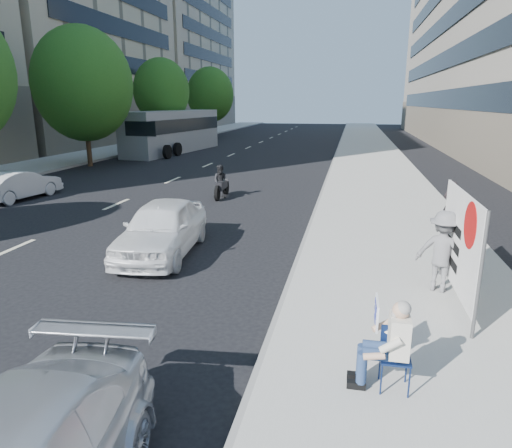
% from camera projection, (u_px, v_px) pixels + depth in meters
% --- Properties ---
extents(ground, '(160.00, 160.00, 0.00)m').
position_uv_depth(ground, '(213.00, 300.00, 9.48)').
color(ground, black).
rests_on(ground, ground).
extents(near_sidewalk, '(5.00, 120.00, 0.15)m').
position_uv_depth(near_sidewalk, '(373.00, 169.00, 27.57)').
color(near_sidewalk, '#A8A69D').
rests_on(near_sidewalk, ground).
extents(far_sidewalk, '(4.50, 120.00, 0.15)m').
position_uv_depth(far_sidewalk, '(66.00, 160.00, 31.68)').
color(far_sidewalk, '#A8A69D').
rests_on(far_sidewalk, ground).
extents(far_bldg_north, '(22.00, 28.00, 28.00)m').
position_uv_depth(far_bldg_north, '(142.00, 35.00, 70.39)').
color(far_bldg_north, tan).
rests_on(far_bldg_north, ground).
extents(tree_far_c, '(6.00, 6.00, 8.47)m').
position_uv_depth(tree_far_c, '(83.00, 84.00, 27.90)').
color(tree_far_c, '#382616').
rests_on(tree_far_c, ground).
extents(tree_far_d, '(4.80, 4.80, 7.65)m').
position_uv_depth(tree_far_d, '(161.00, 91.00, 39.28)').
color(tree_far_d, '#382616').
rests_on(tree_far_d, ground).
extents(tree_far_e, '(5.40, 5.40, 7.89)m').
position_uv_depth(tree_far_e, '(210.00, 95.00, 52.54)').
color(tree_far_e, '#382616').
rests_on(tree_far_e, ground).
extents(seated_protester, '(0.83, 1.11, 1.31)m').
position_uv_depth(seated_protester, '(388.00, 339.00, 6.18)').
color(seated_protester, '#11224E').
rests_on(seated_protester, near_sidewalk).
extents(jogger, '(1.27, 1.04, 1.71)m').
position_uv_depth(jogger, '(443.00, 251.00, 9.39)').
color(jogger, slate).
rests_on(jogger, near_sidewalk).
extents(pedestrian_woman, '(0.64, 0.60, 1.46)m').
position_uv_depth(pedestrian_woman, '(451.00, 204.00, 14.28)').
color(pedestrian_woman, black).
rests_on(pedestrian_woman, near_sidewalk).
extents(protest_banner, '(0.08, 3.06, 2.20)m').
position_uv_depth(protest_banner, '(460.00, 241.00, 8.74)').
color(protest_banner, '#4C4C4C').
rests_on(protest_banner, near_sidewalk).
extents(white_sedan_near, '(2.08, 4.40, 1.45)m').
position_uv_depth(white_sedan_near, '(162.00, 228.00, 12.20)').
color(white_sedan_near, white).
rests_on(white_sedan_near, ground).
extents(white_sedan_mid, '(1.77, 3.83, 1.22)m').
position_uv_depth(white_sedan_mid, '(19.00, 185.00, 19.18)').
color(white_sedan_mid, silver).
rests_on(white_sedan_mid, ground).
extents(motorcycle, '(0.72, 2.05, 1.42)m').
position_uv_depth(motorcycle, '(221.00, 183.00, 19.42)').
color(motorcycle, black).
rests_on(motorcycle, ground).
extents(bus, '(3.98, 12.30, 3.30)m').
position_uv_depth(bus, '(174.00, 132.00, 37.04)').
color(bus, gray).
rests_on(bus, ground).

